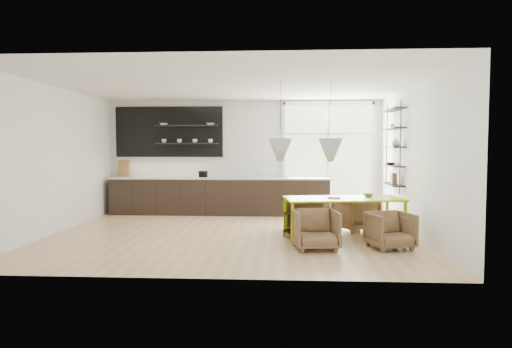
% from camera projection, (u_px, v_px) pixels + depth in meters
% --- Properties ---
extents(room, '(7.02, 6.01, 2.91)m').
position_uv_depth(room, '(264.00, 158.00, 9.85)').
color(room, '#D7AE82').
rests_on(room, ground).
extents(kitchen_run, '(5.54, 0.69, 2.75)m').
position_uv_depth(kitchen_run, '(216.00, 191.00, 11.56)').
color(kitchen_run, black).
rests_on(kitchen_run, ground).
extents(right_shelving, '(0.26, 1.22, 1.90)m').
position_uv_depth(right_shelving, '(393.00, 150.00, 9.76)').
color(right_shelving, black).
rests_on(right_shelving, ground).
extents(dining_table, '(2.23, 1.25, 0.77)m').
position_uv_depth(dining_table, '(343.00, 201.00, 8.37)').
color(dining_table, '#A6C104').
rests_on(dining_table, ground).
extents(armchair_back_left, '(0.76, 0.78, 0.70)m').
position_uv_depth(armchair_back_left, '(304.00, 215.00, 9.16)').
color(armchair_back_left, brown).
rests_on(armchair_back_left, ground).
extents(armchair_back_right, '(1.00, 1.01, 0.69)m').
position_uv_depth(armchair_back_right, '(355.00, 214.00, 9.28)').
color(armchair_back_right, brown).
rests_on(armchair_back_right, ground).
extents(armchair_front_left, '(0.80, 0.82, 0.67)m').
position_uv_depth(armchair_front_left, '(316.00, 229.00, 7.58)').
color(armchair_front_left, brown).
rests_on(armchair_front_left, ground).
extents(armchair_front_right, '(0.83, 0.84, 0.62)m').
position_uv_depth(armchair_front_right, '(390.00, 230.00, 7.62)').
color(armchair_front_right, brown).
rests_on(armchair_front_right, ground).
extents(wire_stool, '(0.37, 0.37, 0.47)m').
position_uv_depth(wire_stool, '(293.00, 222.00, 8.55)').
color(wire_stool, black).
rests_on(wire_stool, ground).
extents(table_book, '(0.27, 0.34, 0.03)m').
position_uv_depth(table_book, '(328.00, 197.00, 8.40)').
color(table_book, white).
rests_on(table_book, dining_table).
extents(table_bowl, '(0.23, 0.23, 0.06)m').
position_uv_depth(table_bowl, '(368.00, 195.00, 8.56)').
color(table_bowl, '#457447').
rests_on(table_bowl, dining_table).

